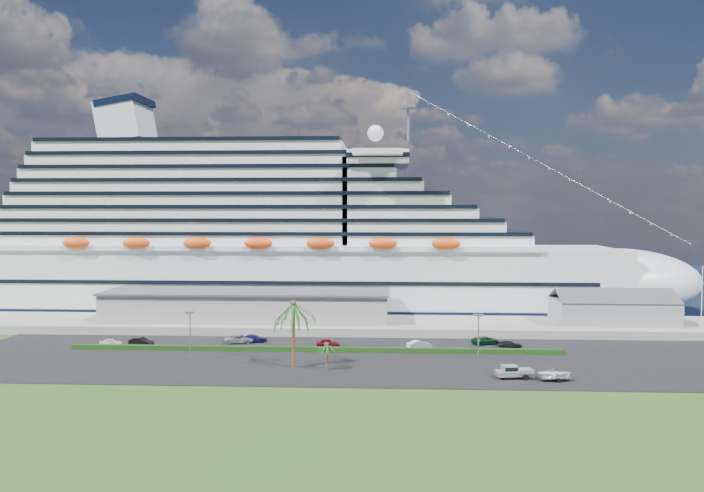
# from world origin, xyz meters

# --- Properties ---
(ground) EXTENTS (420.00, 420.00, 0.00)m
(ground) POSITION_xyz_m (0.00, 0.00, 0.00)
(ground) COLOR #274C19
(ground) RESTS_ON ground
(asphalt_lot) EXTENTS (140.00, 38.00, 0.12)m
(asphalt_lot) POSITION_xyz_m (0.00, 11.00, 0.06)
(asphalt_lot) COLOR black
(asphalt_lot) RESTS_ON ground
(wharf) EXTENTS (240.00, 20.00, 1.80)m
(wharf) POSITION_xyz_m (0.00, 40.00, 0.90)
(wharf) COLOR gray
(wharf) RESTS_ON ground
(water) EXTENTS (420.00, 160.00, 0.02)m
(water) POSITION_xyz_m (0.00, 130.00, 0.01)
(water) COLOR black
(water) RESTS_ON ground
(cruise_ship) EXTENTS (191.00, 38.00, 54.00)m
(cruise_ship) POSITION_xyz_m (-21.53, 64.00, 16.69)
(cruise_ship) COLOR silver
(cruise_ship) RESTS_ON ground
(terminal_building) EXTENTS (61.00, 15.00, 6.30)m
(terminal_building) POSITION_xyz_m (-25.00, 40.00, 5.01)
(terminal_building) COLOR gray
(terminal_building) RESTS_ON wharf
(port_shed) EXTENTS (24.00, 12.31, 7.37)m
(port_shed) POSITION_xyz_m (52.00, 40.00, 4.40)
(port_shed) COLOR gray
(port_shed) RESTS_ON wharf
(flagpole) EXTENTS (1.08, 0.16, 12.00)m
(flagpole) POSITION_xyz_m (70.04, 40.00, 8.27)
(flagpole) COLOR silver
(flagpole) RESTS_ON wharf
(hedge) EXTENTS (88.00, 1.10, 0.90)m
(hedge) POSITION_xyz_m (-8.00, 16.00, 0.57)
(hedge) COLOR black
(hedge) RESTS_ON asphalt_lot
(lamp_post_left) EXTENTS (1.60, 0.35, 8.27)m
(lamp_post_left) POSITION_xyz_m (-28.00, 8.00, 5.34)
(lamp_post_left) COLOR gray
(lamp_post_left) RESTS_ON asphalt_lot
(lamp_post_right) EXTENTS (1.60, 0.35, 8.27)m
(lamp_post_right) POSITION_xyz_m (20.00, 8.00, 5.34)
(lamp_post_right) COLOR gray
(lamp_post_right) RESTS_ON asphalt_lot
(palm_tall) EXTENTS (8.82, 8.82, 11.13)m
(palm_tall) POSITION_xyz_m (-10.00, 4.00, 9.20)
(palm_tall) COLOR #47301E
(palm_tall) RESTS_ON ground
(palm_short) EXTENTS (3.53, 3.53, 4.56)m
(palm_short) POSITION_xyz_m (-4.50, 2.50, 3.67)
(palm_short) COLOR #47301E
(palm_short) RESTS_ON ground
(parked_car_0) EXTENTS (4.35, 2.55, 1.39)m
(parked_car_0) POSITION_xyz_m (-46.20, 19.08, 0.82)
(parked_car_0) COLOR white
(parked_car_0) RESTS_ON asphalt_lot
(parked_car_1) EXTENTS (5.07, 3.09, 1.58)m
(parked_car_1) POSITION_xyz_m (-40.59, 19.41, 0.91)
(parked_car_1) COLOR black
(parked_car_1) RESTS_ON asphalt_lot
(parked_car_2) EXTENTS (5.98, 3.68, 1.55)m
(parked_car_2) POSITION_xyz_m (-23.04, 23.15, 0.89)
(parked_car_2) COLOR #94979C
(parked_car_2) RESTS_ON asphalt_lot
(parked_car_3) EXTENTS (5.13, 2.34, 1.45)m
(parked_car_3) POSITION_xyz_m (-20.38, 24.11, 0.85)
(parked_car_3) COLOR #171752
(parked_car_3) RESTS_ON asphalt_lot
(parked_car_4) EXTENTS (4.40, 1.86, 1.49)m
(parked_car_4) POSITION_xyz_m (-5.88, 20.66, 0.86)
(parked_car_4) COLOR maroon
(parked_car_4) RESTS_ON asphalt_lot
(parked_car_5) EXTENTS (4.86, 3.38, 1.52)m
(parked_car_5) POSITION_xyz_m (10.88, 19.70, 0.88)
(parked_car_5) COLOR silver
(parked_car_5) RESTS_ON asphalt_lot
(parked_car_6) EXTENTS (5.96, 4.23, 1.51)m
(parked_car_6) POSITION_xyz_m (23.63, 24.48, 0.87)
(parked_car_6) COLOR black
(parked_car_6) RESTS_ON asphalt_lot
(parked_car_7) EXTENTS (4.57, 2.34, 1.27)m
(parked_car_7) POSITION_xyz_m (27.60, 21.96, 0.75)
(parked_car_7) COLOR black
(parked_car_7) RESTS_ON asphalt_lot
(pickup_truck) EXTENTS (5.79, 2.91, 1.94)m
(pickup_truck) POSITION_xyz_m (24.06, -1.41, 1.19)
(pickup_truck) COLOR black
(pickup_truck) RESTS_ON asphalt_lot
(boat_trailer) EXTENTS (5.97, 4.30, 1.66)m
(boat_trailer) POSITION_xyz_m (29.92, -2.71, 1.22)
(boat_trailer) COLOR gray
(boat_trailer) RESTS_ON asphalt_lot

